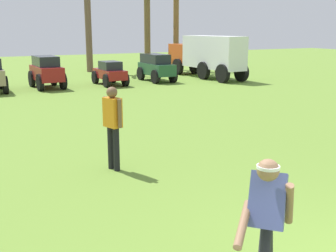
% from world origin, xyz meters
% --- Properties ---
extents(frisbee_thrower, '(0.99, 0.69, 1.41)m').
position_xyz_m(frisbee_thrower, '(-1.01, 0.84, 0.80)').
color(frisbee_thrower, '#23232D').
rests_on(frisbee_thrower, ground_plane).
extents(teammate_near_sideline, '(0.29, 0.49, 1.56)m').
position_xyz_m(teammate_near_sideline, '(-1.05, 5.05, 0.94)').
color(teammate_near_sideline, black).
rests_on(teammate_near_sideline, ground_plane).
extents(parked_car_slot_c, '(1.25, 2.39, 1.40)m').
position_xyz_m(parked_car_slot_c, '(0.17, 16.85, 0.74)').
color(parked_car_slot_c, maroon).
rests_on(parked_car_slot_c, ground_plane).
extents(parked_car_slot_d, '(1.13, 2.22, 1.10)m').
position_xyz_m(parked_car_slot_d, '(3.00, 16.56, 0.56)').
color(parked_car_slot_d, maroon).
rests_on(parked_car_slot_d, ground_plane).
extents(parked_car_slot_e, '(1.16, 2.41, 1.34)m').
position_xyz_m(parked_car_slot_e, '(5.54, 16.88, 0.72)').
color(parked_car_slot_e, '#235133').
rests_on(parked_car_slot_e, ground_plane).
extents(box_truck, '(1.56, 5.94, 2.20)m').
position_xyz_m(box_truck, '(8.59, 17.02, 1.23)').
color(box_truck, '#CC4C19').
rests_on(box_truck, ground_plane).
extents(palm_tree_far_left, '(3.55, 3.06, 6.13)m').
position_xyz_m(palm_tree_far_left, '(4.00, 22.94, 3.54)').
color(palm_tree_far_left, brown).
rests_on(palm_tree_far_left, ground_plane).
extents(palm_tree_left_of_centre, '(3.53, 3.30, 5.25)m').
position_xyz_m(palm_tree_left_of_centre, '(7.75, 22.70, 3.14)').
color(palm_tree_left_of_centre, brown).
rests_on(palm_tree_left_of_centre, ground_plane).
extents(palm_tree_right_of_centre, '(3.22, 3.39, 5.59)m').
position_xyz_m(palm_tree_right_of_centre, '(9.20, 21.59, 3.43)').
color(palm_tree_right_of_centre, brown).
rests_on(palm_tree_right_of_centre, ground_plane).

